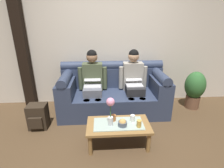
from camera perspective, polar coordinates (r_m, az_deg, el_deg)
name	(u,v)px	position (r m, az deg, el deg)	size (l,w,h in m)	color
ground_plane	(119,150)	(2.63, 2.36, -20.90)	(14.00, 14.00, 0.00)	#4C3823
back_wall_patterned	(111,35)	(3.68, -0.18, 15.98)	(6.00, 0.12, 2.90)	beige
timber_pillar	(20,36)	(3.87, -28.10, 13.90)	(0.20, 0.20, 2.90)	black
couch	(113,93)	(3.42, 0.40, -3.02)	(2.04, 0.88, 0.96)	#2D3851
person_left	(93,80)	(3.31, -6.44, 1.31)	(0.56, 0.67, 1.22)	#595B66
person_right	(134,79)	(3.37, 7.16, 1.60)	(0.56, 0.67, 1.22)	#232326
coffee_table	(118,127)	(2.56, 2.14, -13.96)	(0.90, 0.49, 0.35)	olive
flower_vase	(111,108)	(2.36, -0.50, -7.94)	(0.11, 0.11, 0.42)	silver
snack_bowl	(123,123)	(2.46, 3.50, -12.78)	(0.13, 0.13, 0.11)	#4C5666
cup_near_left	(132,118)	(2.56, 6.80, -11.22)	(0.07, 0.07, 0.10)	white
cup_near_right	(114,118)	(2.56, 0.53, -11.14)	(0.07, 0.07, 0.09)	#B26633
cup_far_center	(139,124)	(2.45, 8.94, -12.84)	(0.07, 0.07, 0.10)	gold
backpack_left	(38,117)	(3.20, -23.30, -9.90)	(0.31, 0.29, 0.43)	#2D2319
potted_plant	(195,88)	(3.89, 25.69, -1.28)	(0.40, 0.40, 0.78)	brown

